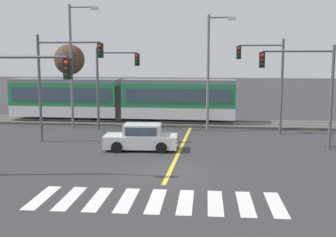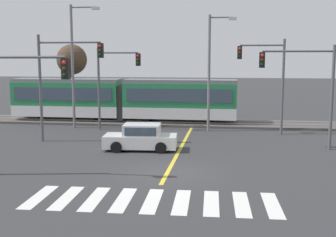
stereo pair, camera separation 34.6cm
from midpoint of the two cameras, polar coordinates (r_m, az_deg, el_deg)
name	(u,v)px [view 2 (the right image)]	position (r m, az deg, el deg)	size (l,w,h in m)	color
ground_plane	(167,173)	(19.66, 0.38, -7.43)	(200.00, 200.00, 0.00)	#333335
track_bed	(194,123)	(34.23, 3.77, -0.61)	(120.00, 4.00, 0.18)	#4C4742
rail_near	(193,123)	(33.50, 3.67, -0.56)	(120.00, 0.08, 0.10)	#939399
rail_far	(194,120)	(34.92, 3.86, -0.21)	(120.00, 0.08, 0.10)	#939399
light_rail_tram	(123,98)	(34.91, -5.81, 2.77)	(18.50, 2.64, 3.43)	silver
crosswalk_stripe_0	(39,197)	(17.13, -16.51, -10.13)	(0.56, 2.80, 0.01)	silver
crosswalk_stripe_1	(67,198)	(16.75, -12.98, -10.41)	(0.56, 2.80, 0.01)	silver
crosswalk_stripe_2	(95,199)	(16.43, -9.28, -10.67)	(0.56, 2.80, 0.01)	silver
crosswalk_stripe_3	(123,200)	(16.19, -5.45, -10.90)	(0.56, 2.80, 0.01)	silver
crosswalk_stripe_4	(152,201)	(16.01, -1.52, -11.08)	(0.56, 2.80, 0.01)	silver
crosswalk_stripe_5	(182,202)	(15.91, 2.49, -11.21)	(0.56, 2.80, 0.01)	silver
crosswalk_stripe_6	(211,203)	(15.89, 6.53, -11.28)	(0.56, 2.80, 0.01)	silver
crosswalk_stripe_7	(242,204)	(15.94, 10.56, -11.30)	(0.56, 2.80, 0.01)	silver
crosswalk_stripe_8	(272,205)	(16.07, 14.55, -11.27)	(0.56, 2.80, 0.01)	silver
lane_centre_line	(181,148)	(25.01, 2.10, -4.04)	(0.20, 14.83, 0.01)	gold
sedan_crossing	(141,138)	(24.48, -3.31, -2.66)	(4.32, 2.15, 1.52)	silver
traffic_light_mid_left	(60,72)	(27.25, -14.04, 6.14)	(4.25, 0.38, 6.76)	#515459
traffic_light_near_left	(19,92)	(19.69, -19.12, 3.45)	(3.75, 0.38, 5.77)	#515459
traffic_light_far_right	(268,73)	(30.11, 13.75, 6.06)	(3.25, 0.38, 6.61)	#515459
traffic_light_mid_right	(307,80)	(25.62, 18.65, 5.00)	(4.25, 0.38, 6.05)	#515459
traffic_light_far_left	(112,76)	(31.27, -7.21, 5.73)	(3.25, 0.38, 6.09)	#515459
street_lamp_west	(75,59)	(32.62, -12.19, 7.83)	(2.28, 0.28, 9.23)	slate
street_lamp_centre	(212,66)	(30.66, 6.24, 7.06)	(2.00, 0.28, 8.36)	slate
bare_tree_far_west	(72,60)	(42.18, -12.67, 7.74)	(2.93, 2.93, 6.66)	brown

